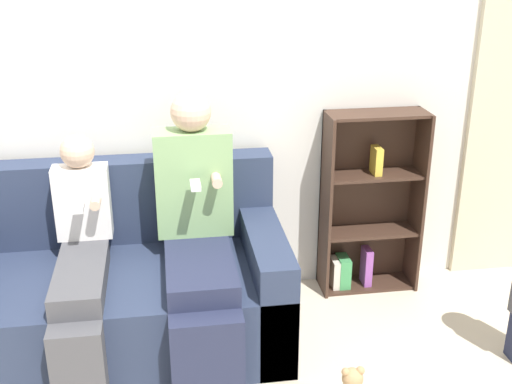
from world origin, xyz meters
TOP-DOWN VIEW (x-y plane):
  - back_wall at (0.00, 1.06)m, footprint 10.00×0.06m
  - couch at (-0.18, 0.56)m, footprint 1.73×0.93m
  - adult_seated at (0.24, 0.47)m, footprint 0.40×0.86m
  - child_seated at (-0.34, 0.41)m, footprint 0.28×0.87m
  - bookshelf at (1.28, 0.93)m, footprint 0.58×0.24m

SIDE VIEW (x-z plane):
  - couch at x=-0.18m, z-range -0.16..0.75m
  - bookshelf at x=1.28m, z-range -0.05..1.06m
  - child_seated at x=-0.34m, z-range 0.00..1.11m
  - adult_seated at x=0.24m, z-range 0.01..1.33m
  - back_wall at x=0.00m, z-range 0.00..2.55m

